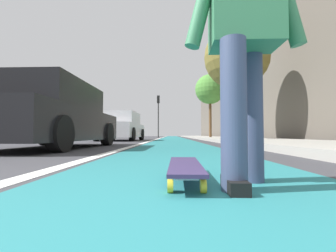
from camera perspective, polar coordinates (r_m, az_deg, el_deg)
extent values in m
plane|color=#38383D|center=(10.65, 1.53, -3.84)|extent=(80.00, 80.00, 0.00)
cube|color=#237075|center=(24.65, 1.19, -2.92)|extent=(56.00, 1.99, 0.00)
cube|color=silver|center=(20.67, -1.94, -3.05)|extent=(52.00, 0.16, 0.01)
cube|color=#9E9B93|center=(18.94, 11.08, -2.89)|extent=(52.00, 3.20, 0.14)
cube|color=#5C554C|center=(23.75, 15.94, 6.97)|extent=(40.00, 1.20, 8.13)
cylinder|color=yellow|center=(1.81, 1.20, -10.66)|extent=(0.07, 0.03, 0.07)
cylinder|color=yellow|center=(1.82, 6.66, -10.62)|extent=(0.07, 0.03, 0.07)
cylinder|color=yellow|center=(1.22, 0.61, -14.79)|extent=(0.07, 0.03, 0.07)
cylinder|color=yellow|center=(1.23, 8.83, -14.69)|extent=(0.07, 0.03, 0.07)
cube|color=silver|center=(1.81, 3.93, -9.16)|extent=(0.06, 0.12, 0.02)
cube|color=silver|center=(1.21, 4.73, -12.59)|extent=(0.06, 0.12, 0.02)
cube|color=#33284C|center=(1.50, 4.25, -9.69)|extent=(0.84, 0.22, 0.02)
cylinder|color=#384260|center=(1.27, 16.12, 2.80)|extent=(0.14, 0.14, 0.82)
cylinder|color=#384260|center=(1.57, 20.25, 1.91)|extent=(0.14, 0.14, 0.82)
cube|color=black|center=(1.29, 16.30, -13.98)|extent=(0.26, 0.11, 0.07)
cube|color=black|center=(5.88, -27.18, 0.23)|extent=(4.27, 1.98, 0.70)
cube|color=black|center=(5.81, -27.79, 6.71)|extent=(2.36, 1.79, 0.60)
cube|color=#4C606B|center=(6.83, -22.89, 5.33)|extent=(0.08, 1.66, 0.51)
cylinder|color=black|center=(7.46, -28.27, -1.83)|extent=(0.64, 0.23, 0.64)
cylinder|color=black|center=(6.73, -14.98, -2.00)|extent=(0.64, 0.23, 0.64)
cylinder|color=black|center=(4.30, -25.38, -1.78)|extent=(0.64, 0.23, 0.64)
cube|color=silver|center=(12.41, -11.56, -1.10)|extent=(4.44, 1.93, 0.70)
cube|color=silver|center=(12.30, -11.71, 1.95)|extent=(2.46, 1.73, 0.60)
cube|color=#4C606B|center=(13.47, -10.45, 1.58)|extent=(0.08, 1.59, 0.51)
cylinder|color=black|center=(13.95, -13.63, -2.06)|extent=(0.66, 0.24, 0.65)
cylinder|color=black|center=(13.57, -6.64, -2.11)|extent=(0.66, 0.24, 0.65)
cylinder|color=black|center=(11.36, -17.46, -2.00)|extent=(0.66, 0.24, 0.65)
cylinder|color=black|center=(10.89, -8.93, -2.07)|extent=(0.66, 0.24, 0.65)
cylinder|color=#2D2D2D|center=(24.38, -2.45, 1.44)|extent=(0.12, 0.12, 3.72)
cube|color=black|center=(24.62, -2.44, 6.69)|extent=(0.24, 0.28, 0.80)
sphere|color=#360606|center=(24.79, -2.42, 7.24)|extent=(0.16, 0.16, 0.16)
sphere|color=gold|center=(24.75, -2.42, 6.65)|extent=(0.16, 0.16, 0.16)
sphere|color=black|center=(24.71, -2.42, 6.05)|extent=(0.16, 0.16, 0.16)
cylinder|color=brown|center=(10.67, 16.92, 3.84)|extent=(0.23, 0.23, 2.82)
sphere|color=olive|center=(11.19, 16.78, 16.28)|extent=(2.90, 2.90, 2.90)
cylinder|color=brown|center=(17.60, 10.53, 1.71)|extent=(0.20, 0.20, 3.00)
sphere|color=#4C8C38|center=(17.90, 10.48, 9.05)|extent=(2.27, 2.27, 2.27)
cylinder|color=black|center=(11.47, 15.25, -1.56)|extent=(0.14, 0.14, 0.83)
cylinder|color=black|center=(11.17, 14.67, -1.55)|extent=(0.14, 0.14, 0.83)
cube|color=black|center=(11.47, 15.27, -3.47)|extent=(0.26, 0.10, 0.07)
cube|color=silver|center=(11.36, 14.87, 2.09)|extent=(0.24, 0.41, 0.61)
cylinder|color=silver|center=(11.42, 16.06, 2.08)|extent=(0.09, 0.24, 0.61)
cylinder|color=silver|center=(11.30, 13.66, 2.10)|extent=(0.09, 0.24, 0.61)
sphere|color=#936B4C|center=(11.40, 14.85, 4.18)|extent=(0.22, 0.22, 0.22)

